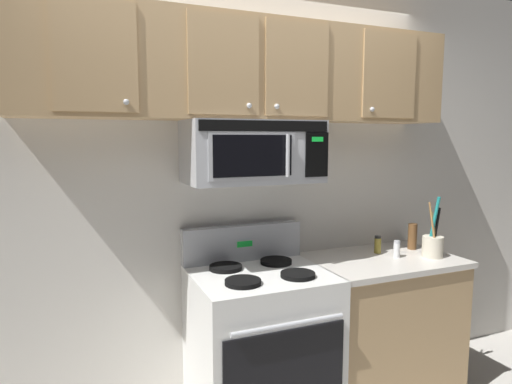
# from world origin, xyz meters

# --- Properties ---
(back_wall) EXTENTS (5.20, 0.10, 2.70)m
(back_wall) POSITION_xyz_m (0.00, 0.79, 1.35)
(back_wall) COLOR silver
(back_wall) RESTS_ON ground_plane
(stove_range) EXTENTS (0.76, 0.69, 1.12)m
(stove_range) POSITION_xyz_m (0.00, 0.42, 0.47)
(stove_range) COLOR white
(stove_range) RESTS_ON ground_plane
(over_range_microwave) EXTENTS (0.76, 0.43, 0.35)m
(over_range_microwave) POSITION_xyz_m (-0.00, 0.54, 1.58)
(over_range_microwave) COLOR #B7BABF
(upper_cabinets) EXTENTS (2.50, 0.36, 0.55)m
(upper_cabinets) POSITION_xyz_m (-0.00, 0.57, 2.02)
(upper_cabinets) COLOR tan
(counter_segment) EXTENTS (0.93, 0.65, 0.90)m
(counter_segment) POSITION_xyz_m (0.84, 0.43, 0.45)
(counter_segment) COLOR tan
(counter_segment) RESTS_ON ground_plane
(utensil_crock_cream) EXTENTS (0.13, 0.13, 0.39)m
(utensil_crock_cream) POSITION_xyz_m (1.14, 0.31, 0.98)
(utensil_crock_cream) COLOR beige
(utensil_crock_cream) RESTS_ON counter_segment
(salt_shaker) EXTENTS (0.04, 0.04, 0.11)m
(salt_shaker) POSITION_xyz_m (0.92, 0.39, 0.95)
(salt_shaker) COLOR white
(salt_shaker) RESTS_ON counter_segment
(pepper_mill) EXTENTS (0.06, 0.06, 0.18)m
(pepper_mill) POSITION_xyz_m (1.16, 0.52, 0.99)
(pepper_mill) COLOR brown
(pepper_mill) RESTS_ON counter_segment
(spice_jar) EXTENTS (0.04, 0.04, 0.12)m
(spice_jar) POSITION_xyz_m (0.88, 0.52, 0.96)
(spice_jar) COLOR olive
(spice_jar) RESTS_ON counter_segment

